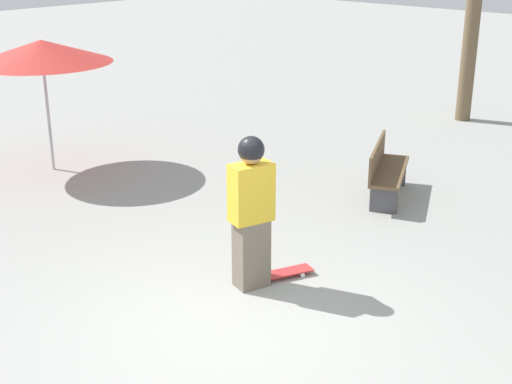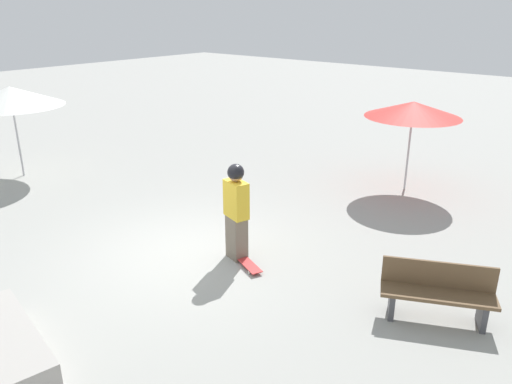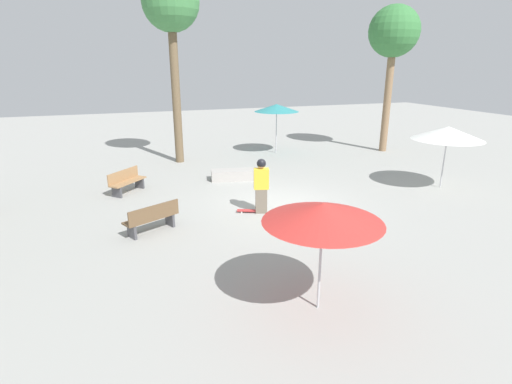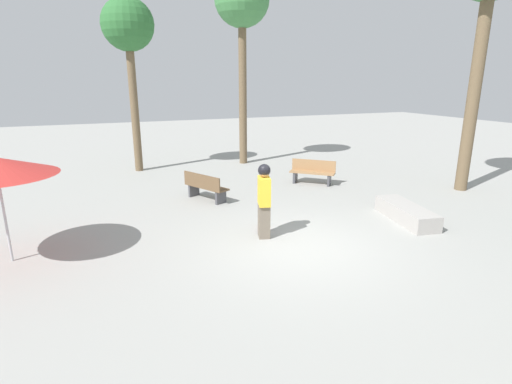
# 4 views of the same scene
# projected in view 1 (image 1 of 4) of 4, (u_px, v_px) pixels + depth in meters

# --- Properties ---
(ground_plane) EXTENTS (60.00, 60.00, 0.00)m
(ground_plane) POSITION_uv_depth(u_px,v_px,m) (229.00, 331.00, 7.28)
(ground_plane) COLOR #9E9E99
(skater_main) EXTENTS (0.39, 0.53, 1.78)m
(skater_main) POSITION_uv_depth(u_px,v_px,m) (251.00, 208.00, 7.89)
(skater_main) COLOR #726656
(skater_main) RESTS_ON ground_plane
(skateboard) EXTENTS (0.49, 0.82, 0.07)m
(skateboard) POSITION_uv_depth(u_px,v_px,m) (280.00, 273.00, 8.37)
(skateboard) COLOR red
(skateboard) RESTS_ON ground_plane
(bench_near) EXTENTS (1.10, 1.63, 0.85)m
(bench_near) POSITION_uv_depth(u_px,v_px,m) (386.00, 171.00, 10.78)
(bench_near) COLOR #47474C
(bench_near) RESTS_ON ground_plane
(shade_umbrella_red) EXTENTS (2.27, 2.27, 2.19)m
(shade_umbrella_red) POSITION_uv_depth(u_px,v_px,m) (42.00, 51.00, 11.50)
(shade_umbrella_red) COLOR #B7B7BC
(shade_umbrella_red) RESTS_ON ground_plane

